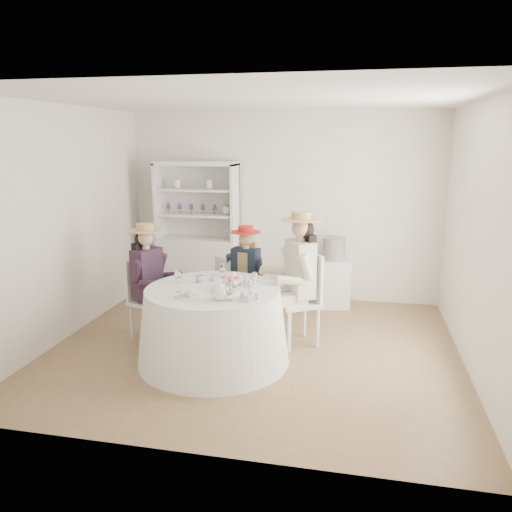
# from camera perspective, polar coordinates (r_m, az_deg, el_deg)

# --- Properties ---
(ground) EXTENTS (4.50, 4.50, 0.00)m
(ground) POSITION_cam_1_polar(r_m,az_deg,el_deg) (5.74, -0.21, -10.48)
(ground) COLOR brown
(ground) RESTS_ON ground
(ceiling) EXTENTS (4.50, 4.50, 0.00)m
(ceiling) POSITION_cam_1_polar(r_m,az_deg,el_deg) (5.28, -0.23, 17.47)
(ceiling) COLOR white
(ceiling) RESTS_ON wall_back
(wall_back) EXTENTS (4.50, 0.00, 4.50)m
(wall_back) POSITION_cam_1_polar(r_m,az_deg,el_deg) (7.29, 3.07, 5.63)
(wall_back) COLOR white
(wall_back) RESTS_ON ground
(wall_front) EXTENTS (4.50, 0.00, 4.50)m
(wall_front) POSITION_cam_1_polar(r_m,az_deg,el_deg) (3.47, -7.14, -2.90)
(wall_front) COLOR white
(wall_front) RESTS_ON ground
(wall_left) EXTENTS (0.00, 4.50, 4.50)m
(wall_left) POSITION_cam_1_polar(r_m,az_deg,el_deg) (6.21, -21.00, 3.46)
(wall_left) COLOR white
(wall_left) RESTS_ON ground
(wall_right) EXTENTS (0.00, 4.50, 4.50)m
(wall_right) POSITION_cam_1_polar(r_m,az_deg,el_deg) (5.36, 24.04, 1.76)
(wall_right) COLOR white
(wall_right) RESTS_ON ground
(tea_table) EXTENTS (1.60, 1.60, 0.80)m
(tea_table) POSITION_cam_1_polar(r_m,az_deg,el_deg) (5.31, -4.89, -7.87)
(tea_table) COLOR white
(tea_table) RESTS_ON ground
(hutch) EXTENTS (1.35, 0.87, 2.00)m
(hutch) POSITION_cam_1_polar(r_m,az_deg,el_deg) (7.46, -6.57, 0.76)
(hutch) COLOR silver
(hutch) RESTS_ON ground
(side_table) EXTENTS (0.51, 0.51, 0.68)m
(side_table) POSITION_cam_1_polar(r_m,az_deg,el_deg) (7.12, 8.77, -3.03)
(side_table) COLOR silver
(side_table) RESTS_ON ground
(hatbox) EXTENTS (0.37, 0.37, 0.31)m
(hatbox) POSITION_cam_1_polar(r_m,az_deg,el_deg) (7.00, 8.91, 0.86)
(hatbox) COLOR black
(hatbox) RESTS_ON side_table
(guest_left) EXTENTS (0.57, 0.52, 1.37)m
(guest_left) POSITION_cam_1_polar(r_m,az_deg,el_deg) (5.92, -12.16, -2.11)
(guest_left) COLOR silver
(guest_left) RESTS_ON ground
(guest_mid) EXTENTS (0.48, 0.51, 1.29)m
(guest_mid) POSITION_cam_1_polar(r_m,az_deg,el_deg) (6.13, -1.24, -1.74)
(guest_mid) COLOR silver
(guest_mid) RESTS_ON ground
(guest_right) EXTENTS (0.66, 0.61, 1.54)m
(guest_right) POSITION_cam_1_polar(r_m,az_deg,el_deg) (5.60, 4.81, -1.73)
(guest_right) COLOR silver
(guest_right) RESTS_ON ground
(spare_chair) EXTENTS (0.50, 0.50, 0.86)m
(spare_chair) POSITION_cam_1_polar(r_m,az_deg,el_deg) (6.40, -3.03, -3.59)
(spare_chair) COLOR silver
(spare_chair) RESTS_ON ground
(teacup_a) EXTENTS (0.11, 0.11, 0.07)m
(teacup_a) POSITION_cam_1_polar(r_m,az_deg,el_deg) (5.40, -6.46, -2.67)
(teacup_a) COLOR white
(teacup_a) RESTS_ON tea_table
(teacup_b) EXTENTS (0.08, 0.08, 0.06)m
(teacup_b) POSITION_cam_1_polar(r_m,az_deg,el_deg) (5.45, -4.92, -2.52)
(teacup_b) COLOR white
(teacup_b) RESTS_ON tea_table
(teacup_c) EXTENTS (0.10, 0.10, 0.07)m
(teacup_c) POSITION_cam_1_polar(r_m,az_deg,el_deg) (5.28, -1.97, -2.96)
(teacup_c) COLOR white
(teacup_c) RESTS_ON tea_table
(flower_bowl) EXTENTS (0.24, 0.24, 0.05)m
(flower_bowl) POSITION_cam_1_polar(r_m,az_deg,el_deg) (5.03, -3.17, -3.89)
(flower_bowl) COLOR white
(flower_bowl) RESTS_ON tea_table
(flower_arrangement) EXTENTS (0.19, 0.19, 0.07)m
(flower_arrangement) POSITION_cam_1_polar(r_m,az_deg,el_deg) (5.12, -2.76, -2.81)
(flower_arrangement) COLOR #CC6674
(flower_arrangement) RESTS_ON tea_table
(table_teapot) EXTENTS (0.24, 0.17, 0.18)m
(table_teapot) POSITION_cam_1_polar(r_m,az_deg,el_deg) (4.79, -4.13, -4.13)
(table_teapot) COLOR white
(table_teapot) RESTS_ON tea_table
(sandwich_plate) EXTENTS (0.23, 0.23, 0.05)m
(sandwich_plate) POSITION_cam_1_polar(r_m,az_deg,el_deg) (4.93, -7.73, -4.50)
(sandwich_plate) COLOR white
(sandwich_plate) RESTS_ON tea_table
(cupcake_stand) EXTENTS (0.22, 0.22, 0.21)m
(cupcake_stand) POSITION_cam_1_polar(r_m,az_deg,el_deg) (4.78, -0.74, -4.16)
(cupcake_stand) COLOR white
(cupcake_stand) RESTS_ON tea_table
(stemware_set) EXTENTS (0.92, 0.89, 0.15)m
(stemware_set) POSITION_cam_1_polar(r_m,az_deg,el_deg) (5.16, -5.00, -2.90)
(stemware_set) COLOR white
(stemware_set) RESTS_ON tea_table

